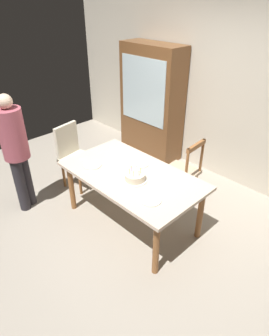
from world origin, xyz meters
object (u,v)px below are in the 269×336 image
at_px(person_celebrant, 16,148).
at_px(chair_upholstered, 73,153).
at_px(dining_table, 132,179).
at_px(china_cabinet, 152,103).
at_px(plate_far_side, 139,164).
at_px(birthday_cake, 135,177).
at_px(plate_near_guest, 151,200).
at_px(chair_spindle_back, 182,173).
at_px(plate_near_celebrant, 92,165).

bearing_deg(person_celebrant, chair_upholstered, 89.86).
height_order(dining_table, china_cabinet, china_cabinet).
bearing_deg(plate_far_side, dining_table, -68.53).
height_order(birthday_cake, plate_far_side, birthday_cake).
bearing_deg(dining_table, birthday_cake, -29.15).
xyz_separation_m(birthday_cake, plate_near_guest, (0.38, -0.14, -0.04)).
bearing_deg(chair_spindle_back, person_celebrant, -130.80).
relative_size(dining_table, person_celebrant, 1.08).
xyz_separation_m(plate_near_celebrant, chair_spindle_back, (0.62, 1.02, -0.28)).
height_order(plate_far_side, person_celebrant, person_celebrant).
height_order(plate_near_guest, chair_upholstered, chair_upholstered).
distance_m(person_celebrant, china_cabinet, 2.37).
bearing_deg(plate_near_guest, plate_far_side, 144.00).
relative_size(dining_table, chair_spindle_back, 1.81).
bearing_deg(person_celebrant, dining_table, 32.97).
distance_m(plate_far_side, chair_upholstered, 1.20).
distance_m(birthday_cake, china_cabinet, 2.07).
height_order(chair_upholstered, person_celebrant, person_celebrant).
distance_m(plate_near_celebrant, china_cabinet, 1.91).
bearing_deg(plate_near_celebrant, china_cabinet, 110.41).
bearing_deg(chair_spindle_back, plate_far_side, -111.63).
height_order(dining_table, plate_far_side, plate_far_side).
bearing_deg(chair_spindle_back, plate_near_celebrant, -121.14).
xyz_separation_m(plate_near_guest, person_celebrant, (-1.76, -0.59, 0.17)).
bearing_deg(dining_table, plate_near_celebrant, -155.19).
xyz_separation_m(chair_spindle_back, chair_upholstered, (-1.39, -0.81, 0.07)).
bearing_deg(person_celebrant, birthday_cake, 28.09).
bearing_deg(dining_table, chair_upholstered, 179.97).
distance_m(plate_far_side, person_celebrant, 1.56).
height_order(plate_near_guest, person_celebrant, person_celebrant).
bearing_deg(chair_upholstered, china_cabinet, 85.85).
xyz_separation_m(chair_spindle_back, china_cabinet, (-1.28, 0.75, 0.49)).
height_order(birthday_cake, chair_spindle_back, chair_spindle_back).
bearing_deg(plate_near_celebrant, plate_near_guest, 0.00).
height_order(plate_near_celebrant, plate_near_guest, same).
bearing_deg(chair_upholstered, plate_near_celebrant, -15.78).
bearing_deg(person_celebrant, plate_near_guest, 18.55).
distance_m(dining_table, china_cabinet, 1.95).
height_order(plate_near_guest, china_cabinet, china_cabinet).
bearing_deg(china_cabinet, chair_upholstered, -94.15).
xyz_separation_m(dining_table, plate_near_guest, (0.51, -0.22, 0.09)).
xyz_separation_m(plate_near_guest, chair_upholstered, (-1.76, 0.22, -0.20)).
bearing_deg(chair_upholstered, chair_spindle_back, 30.06).
distance_m(plate_far_side, china_cabinet, 1.71).
xyz_separation_m(plate_near_celebrant, plate_far_side, (0.39, 0.44, 0.00)).
bearing_deg(chair_spindle_back, plate_near_guest, -70.30).
bearing_deg(plate_near_celebrant, plate_far_side, 48.49).
xyz_separation_m(plate_near_guest, chair_spindle_back, (-0.37, 1.02, -0.28)).
bearing_deg(plate_near_guest, plate_near_celebrant, 180.00).
xyz_separation_m(birthday_cake, chair_spindle_back, (0.02, 0.88, -0.32)).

